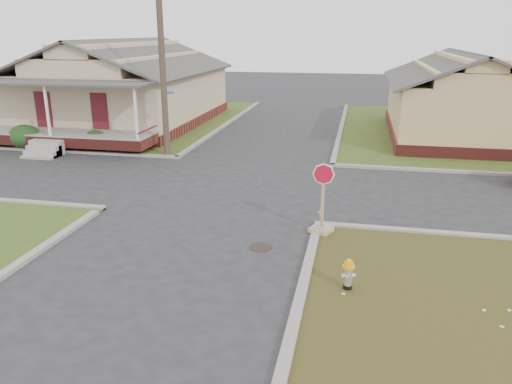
# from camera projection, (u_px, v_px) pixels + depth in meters

# --- Properties ---
(ground) EXTENTS (120.00, 120.00, 0.00)m
(ground) POSITION_uv_depth(u_px,v_px,m) (191.00, 234.00, 14.65)
(ground) COLOR #262628
(ground) RESTS_ON ground
(verge_far_left) EXTENTS (19.00, 19.00, 0.05)m
(verge_far_left) POSITION_uv_depth(u_px,v_px,m) (95.00, 118.00, 33.92)
(verge_far_left) COLOR #364819
(verge_far_left) RESTS_ON ground
(curbs) EXTENTS (80.00, 40.00, 0.12)m
(curbs) POSITION_uv_depth(u_px,v_px,m) (233.00, 185.00, 19.31)
(curbs) COLOR gray
(curbs) RESTS_ON ground
(manhole) EXTENTS (0.64, 0.64, 0.01)m
(manhole) POSITION_uv_depth(u_px,v_px,m) (261.00, 247.00, 13.75)
(manhole) COLOR black
(manhole) RESTS_ON ground
(corner_house) EXTENTS (10.10, 15.50, 5.30)m
(corner_house) POSITION_uv_depth(u_px,v_px,m) (124.00, 88.00, 31.42)
(corner_house) COLOR maroon
(corner_house) RESTS_ON ground
(side_house_yellow) EXTENTS (7.60, 11.60, 4.70)m
(side_house_yellow) POSITION_uv_depth(u_px,v_px,m) (460.00, 98.00, 27.41)
(side_house_yellow) COLOR maroon
(side_house_yellow) RESTS_ON ground
(utility_pole) EXTENTS (1.80, 0.28, 9.00)m
(utility_pole) POSITION_uv_depth(u_px,v_px,m) (162.00, 55.00, 22.32)
(utility_pole) COLOR #412F25
(utility_pole) RESTS_ON ground
(fire_hydrant) EXTENTS (0.28, 0.28, 0.75)m
(fire_hydrant) POSITION_uv_depth(u_px,v_px,m) (348.00, 272.00, 11.33)
(fire_hydrant) COLOR black
(fire_hydrant) RESTS_ON ground
(stop_sign) EXTENTS (0.59, 0.58, 2.09)m
(stop_sign) POSITION_uv_depth(u_px,v_px,m) (322.00, 217.00, 14.56)
(stop_sign) COLOR tan
(stop_sign) RESTS_ON ground
(hedge_left) EXTENTS (1.52, 1.25, 1.16)m
(hedge_left) POSITION_uv_depth(u_px,v_px,m) (25.00, 137.00, 24.95)
(hedge_left) COLOR #1A3C15
(hedge_left) RESTS_ON verge_far_left
(hedge_right) EXTENTS (1.30, 1.07, 0.99)m
(hedge_right) POSITION_uv_depth(u_px,v_px,m) (96.00, 139.00, 24.86)
(hedge_right) COLOR #1A3C15
(hedge_right) RESTS_ON verge_far_left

